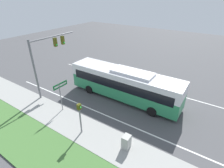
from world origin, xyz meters
name	(u,v)px	position (x,y,z in m)	size (l,w,h in m)	color
ground_plane	(149,106)	(0.00, 0.00, 0.00)	(80.00, 80.00, 0.00)	#4C4C4F
sidewalk	(116,146)	(-6.20, 0.00, 0.06)	(2.80, 80.00, 0.12)	#9E9E99
lane_divider_near	(132,127)	(-3.60, 0.00, 0.00)	(0.14, 30.00, 0.01)	silver
lane_divider_far	(162,91)	(3.60, 0.00, 0.00)	(0.14, 30.00, 0.01)	silver
bus	(124,83)	(-0.09, 2.89, 1.78)	(2.74, 11.79, 3.28)	#2D8956
signal_gantry	(47,54)	(-3.37, 10.14, 4.42)	(5.60, 0.41, 6.23)	slate
pedestrian_signal	(80,114)	(-6.50, 3.02, 1.91)	(0.28, 0.34, 2.77)	slate
street_sign	(61,91)	(-5.18, 6.56, 2.12)	(1.57, 0.08, 2.95)	slate
utility_cabinet	(126,142)	(-5.89, -0.69, 0.64)	(0.63, 0.51, 1.03)	#A8A8A3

